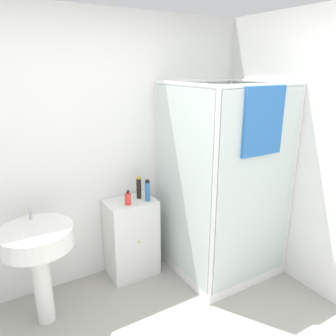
{
  "coord_description": "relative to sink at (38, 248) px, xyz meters",
  "views": [
    {
      "loc": [
        -0.83,
        -1.17,
        2.02
      ],
      "look_at": [
        0.52,
        1.1,
        1.19
      ],
      "focal_mm": 35.0,
      "sensor_mm": 36.0,
      "label": 1
    }
  ],
  "objects": [
    {
      "name": "wall_back",
      "position": [
        0.56,
        0.44,
        0.58
      ],
      "size": [
        6.4,
        0.06,
        2.5
      ],
      "primitive_type": "cube",
      "color": "white",
      "rests_on": "ground_plane"
    },
    {
      "name": "shower_enclosure",
      "position": [
        1.68,
        -0.16,
        -0.18
      ],
      "size": [
        0.97,
        1.0,
        1.89
      ],
      "color": "white",
      "rests_on": "ground_plane"
    },
    {
      "name": "vanity_cabinet",
      "position": [
        0.89,
        0.24,
        -0.27
      ],
      "size": [
        0.47,
        0.36,
        0.79
      ],
      "color": "silver",
      "rests_on": "ground_plane"
    },
    {
      "name": "sink",
      "position": [
        0.0,
        0.0,
        0.0
      ],
      "size": [
        0.56,
        0.56,
        0.97
      ],
      "color": "white",
      "rests_on": "ground_plane"
    },
    {
      "name": "soap_dispenser",
      "position": [
        0.84,
        0.17,
        0.18
      ],
      "size": [
        0.06,
        0.06,
        0.14
      ],
      "color": "red",
      "rests_on": "vanity_cabinet"
    },
    {
      "name": "shampoo_bottle_tall_black",
      "position": [
        1.0,
        0.25,
        0.23
      ],
      "size": [
        0.05,
        0.05,
        0.22
      ],
      "color": "black",
      "rests_on": "vanity_cabinet"
    },
    {
      "name": "shampoo_bottle_blue",
      "position": [
        1.04,
        0.15,
        0.22
      ],
      "size": [
        0.05,
        0.05,
        0.21
      ],
      "color": "#2D66A3",
      "rests_on": "vanity_cabinet"
    }
  ]
}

